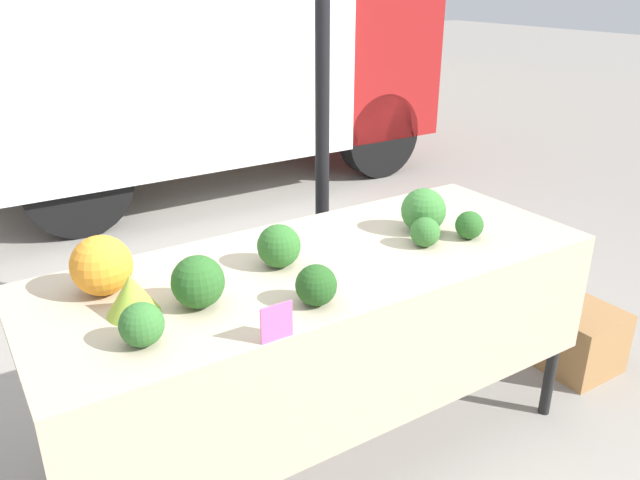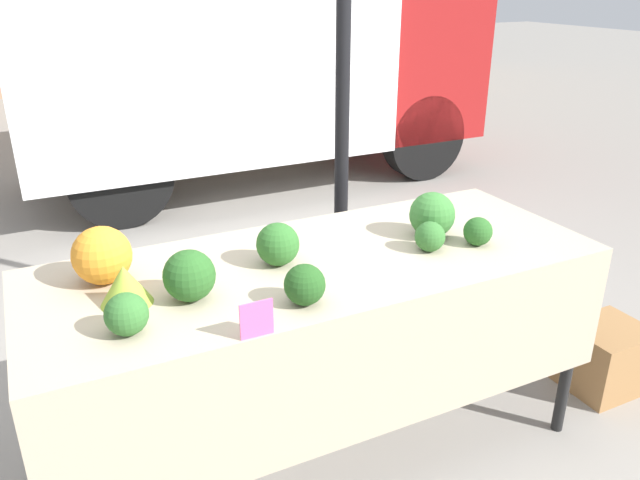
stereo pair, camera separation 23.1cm
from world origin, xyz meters
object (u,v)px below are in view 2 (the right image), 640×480
object	(u,v)px
orange_cauliflower	(102,255)
produce_crate	(605,357)
price_sign	(257,319)
parked_truck	(237,46)

from	to	relation	value
orange_cauliflower	produce_crate	xyz separation A→B (m)	(2.21, -0.37, -0.84)
orange_cauliflower	price_sign	world-z (taller)	orange_cauliflower
produce_crate	orange_cauliflower	bearing A→B (deg)	170.43
orange_cauliflower	price_sign	xyz separation A→B (m)	(0.35, -0.57, -0.04)
produce_crate	parked_truck	bearing A→B (deg)	96.31
parked_truck	price_sign	xyz separation A→B (m)	(-1.42, -4.19, -0.33)
parked_truck	price_sign	size ratio (longest dim) A/B	36.95
orange_cauliflower	produce_crate	world-z (taller)	orange_cauliflower
parked_truck	produce_crate	distance (m)	4.18
parked_truck	produce_crate	bearing A→B (deg)	-83.69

